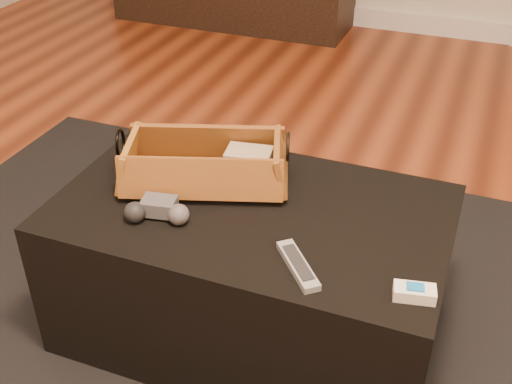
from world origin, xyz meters
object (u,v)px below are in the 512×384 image
(wicker_basket, at_px, (205,166))
(game_controller, at_px, (158,210))
(ottoman, at_px, (252,270))
(silver_remote, at_px, (298,265))
(tv_remote, at_px, (196,176))
(cream_gadget, at_px, (414,292))

(wicker_basket, height_order, game_controller, wicker_basket)
(ottoman, height_order, silver_remote, silver_remote)
(tv_remote, height_order, game_controller, game_controller)
(ottoman, height_order, game_controller, game_controller)
(wicker_basket, distance_m, cream_gadget, 0.65)
(ottoman, bearing_deg, wicker_basket, 158.67)
(cream_gadget, bearing_deg, game_controller, 174.89)
(tv_remote, relative_size, silver_remote, 1.48)
(ottoman, xyz_separation_m, wicker_basket, (-0.16, 0.06, 0.26))
(wicker_basket, distance_m, game_controller, 0.20)
(ottoman, height_order, tv_remote, tv_remote)
(wicker_basket, relative_size, cream_gadget, 5.15)
(silver_remote, bearing_deg, game_controller, 171.87)
(silver_remote, bearing_deg, ottoman, 134.33)
(game_controller, bearing_deg, wicker_basket, 80.00)
(wicker_basket, bearing_deg, cream_gadget, -22.99)
(ottoman, xyz_separation_m, cream_gadget, (0.44, -0.19, 0.22))
(game_controller, bearing_deg, cream_gadget, -5.11)
(cream_gadget, bearing_deg, silver_remote, 179.41)
(ottoman, distance_m, silver_remote, 0.34)
(wicker_basket, bearing_deg, ottoman, -21.33)
(tv_remote, xyz_separation_m, cream_gadget, (0.62, -0.23, -0.01))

